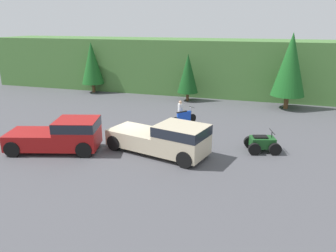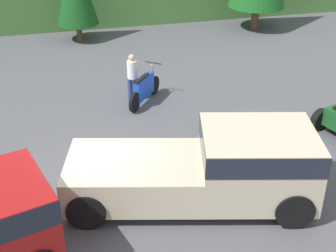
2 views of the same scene
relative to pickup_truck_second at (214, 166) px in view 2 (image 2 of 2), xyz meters
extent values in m
plane|color=#4C4C51|center=(-2.71, 1.52, -0.98)|extent=(80.00, 80.00, 0.00)
cylinder|color=brown|center=(-2.00, 13.07, -0.59)|extent=(0.26, 0.26, 0.78)
cylinder|color=brown|center=(6.66, 12.69, -0.42)|extent=(0.38, 0.38, 1.13)
cylinder|color=black|center=(-4.62, 0.17, -0.54)|extent=(0.93, 0.51, 0.88)
cube|color=beige|center=(0.96, -0.24, 0.06)|extent=(3.00, 2.62, 1.61)
cube|color=#1E232D|center=(0.96, -0.24, 0.59)|extent=(3.02, 2.65, 0.51)
cube|color=beige|center=(-1.81, 0.46, -0.30)|extent=(3.55, 2.76, 0.89)
cylinder|color=black|center=(1.88, 0.50, -0.54)|extent=(0.92, 0.49, 0.88)
cylinder|color=black|center=(1.42, -1.33, -0.54)|extent=(0.92, 0.49, 0.88)
cylinder|color=black|center=(-2.54, 1.62, -0.54)|extent=(0.92, 0.49, 0.88)
cylinder|color=black|center=(-3.01, -0.21, -0.54)|extent=(0.92, 0.49, 0.88)
cylinder|color=black|center=(0.02, 6.30, -0.65)|extent=(0.49, 0.58, 0.66)
cylinder|color=black|center=(-0.91, 5.11, -0.65)|extent=(0.49, 0.58, 0.66)
cube|color=blue|center=(-0.44, 5.71, -0.41)|extent=(0.83, 1.00, 0.74)
cylinder|color=#B7B7BC|center=(-0.01, 6.26, -0.22)|extent=(0.23, 0.28, 0.83)
cylinder|color=black|center=(-0.01, 6.26, 0.21)|extent=(0.49, 0.40, 0.04)
cube|color=black|center=(-0.56, 5.56, -0.01)|extent=(0.63, 0.75, 0.06)
cylinder|color=black|center=(4.34, 2.49, -0.64)|extent=(0.71, 0.40, 0.68)
cylinder|color=navy|center=(-0.89, 6.02, -0.57)|extent=(0.22, 0.22, 0.82)
cylinder|color=navy|center=(-0.71, 5.95, -0.57)|extent=(0.22, 0.22, 0.82)
cylinder|color=white|center=(-0.80, 5.98, 0.15)|extent=(0.45, 0.45, 0.62)
sphere|color=tan|center=(-0.80, 5.98, 0.57)|extent=(0.29, 0.29, 0.22)
camera|label=1|loc=(5.06, -15.97, 6.01)|focal=35.00mm
camera|label=2|loc=(-3.31, -8.51, 6.02)|focal=50.00mm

